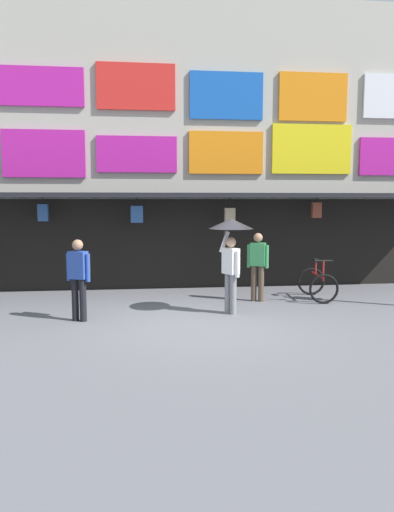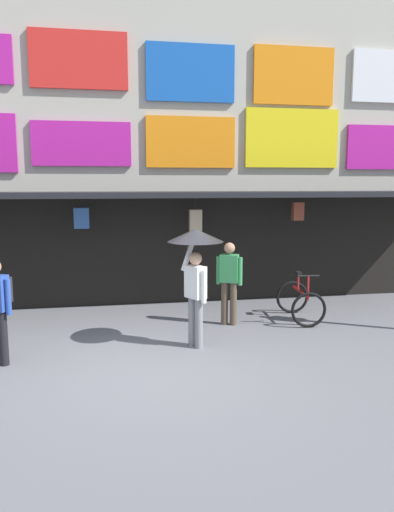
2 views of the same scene
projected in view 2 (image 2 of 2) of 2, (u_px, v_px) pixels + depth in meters
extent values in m
plane|color=slate|center=(155.00, 365.00, 7.64)|extent=(80.00, 80.00, 0.00)
cube|color=#B2AD9E|center=(136.00, 135.00, 11.53)|extent=(18.00, 1.20, 8.00)
cube|color=black|center=(140.00, 195.00, 10.47)|extent=(15.30, 1.40, 0.12)
cube|color=red|center=(79.00, 60.00, 10.46)|extent=(2.10, 0.08, 1.23)
cube|color=blue|center=(191.00, 73.00, 10.91)|extent=(2.03, 0.08, 1.27)
cube|color=orange|center=(294.00, 76.00, 11.33)|extent=(1.96, 0.08, 1.32)
cube|color=white|center=(390.00, 77.00, 11.75)|extent=(1.95, 0.08, 1.23)
cube|color=#B71E93|center=(82.00, 144.00, 10.72)|extent=(2.17, 0.08, 0.97)
cube|color=orange|center=(191.00, 142.00, 11.14)|extent=(2.07, 0.08, 1.16)
cube|color=yellow|center=(292.00, 138.00, 11.55)|extent=(2.30, 0.08, 1.38)
cube|color=#B71E93|center=(386.00, 148.00, 12.00)|extent=(2.06, 0.08, 1.07)
cylinder|color=black|center=(81.00, 203.00, 10.25)|extent=(0.02, 0.02, 0.21)
cube|color=#2D5693|center=(82.00, 218.00, 10.30)|extent=(0.32, 0.19, 0.44)
cylinder|color=black|center=(195.00, 203.00, 10.70)|extent=(0.02, 0.02, 0.27)
cube|color=tan|center=(195.00, 220.00, 10.76)|extent=(0.27, 0.16, 0.48)
cylinder|color=black|center=(298.00, 199.00, 11.15)|extent=(0.02, 0.02, 0.13)
cube|color=brown|center=(298.00, 211.00, 11.19)|extent=(0.25, 0.15, 0.42)
cube|color=black|center=(139.00, 252.00, 11.33)|extent=(15.30, 0.04, 2.50)
torus|color=black|center=(309.00, 310.00, 9.56)|extent=(0.72, 0.11, 0.72)
torus|color=black|center=(292.00, 297.00, 10.64)|extent=(0.72, 0.11, 0.72)
cylinder|color=#B21E1E|center=(300.00, 292.00, 10.06)|extent=(0.12, 0.99, 0.05)
cylinder|color=#B21E1E|center=(298.00, 282.00, 10.20)|extent=(0.04, 0.04, 0.35)
cube|color=black|center=(299.00, 273.00, 10.17)|extent=(0.11, 0.21, 0.06)
cylinder|color=#B21E1E|center=(308.00, 288.00, 9.57)|extent=(0.04, 0.04, 0.50)
cylinder|color=black|center=(308.00, 276.00, 9.54)|extent=(0.44, 0.07, 0.04)
cylinder|color=brown|center=(225.00, 303.00, 9.78)|extent=(0.14, 0.14, 0.88)
cylinder|color=brown|center=(233.00, 304.00, 9.73)|extent=(0.14, 0.14, 0.88)
cube|color=#388E51|center=(229.00, 268.00, 9.65)|extent=(0.42, 0.35, 0.56)
sphere|color=#A87A5B|center=(229.00, 248.00, 9.59)|extent=(0.22, 0.22, 0.22)
cylinder|color=#388E51|center=(218.00, 270.00, 9.71)|extent=(0.09, 0.09, 0.56)
cylinder|color=#388E51|center=(240.00, 271.00, 9.60)|extent=(0.09, 0.09, 0.56)
cylinder|color=gray|center=(199.00, 323.00, 8.35)|extent=(0.14, 0.14, 0.88)
cylinder|color=gray|center=(192.00, 321.00, 8.49)|extent=(0.14, 0.14, 0.88)
cube|color=white|center=(196.00, 282.00, 8.31)|extent=(0.37, 0.42, 0.56)
sphere|color=tan|center=(196.00, 258.00, 8.25)|extent=(0.22, 0.22, 0.22)
cylinder|color=white|center=(204.00, 287.00, 8.16)|extent=(0.09, 0.09, 0.56)
cylinder|color=white|center=(187.00, 258.00, 8.42)|extent=(0.23, 0.09, 0.48)
cylinder|color=#4C3823|center=(187.00, 252.00, 8.41)|extent=(0.02, 0.02, 0.55)
cone|color=black|center=(195.00, 235.00, 8.19)|extent=(0.96, 0.96, 0.22)
cylinder|color=black|center=(3.00, 338.00, 7.56)|extent=(0.14, 0.14, 0.88)
cylinder|color=#28479E|center=(8.00, 297.00, 7.43)|extent=(0.09, 0.09, 0.56)
cube|color=#232328|center=(2.00, 290.00, 7.62)|extent=(0.32, 0.26, 0.40)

